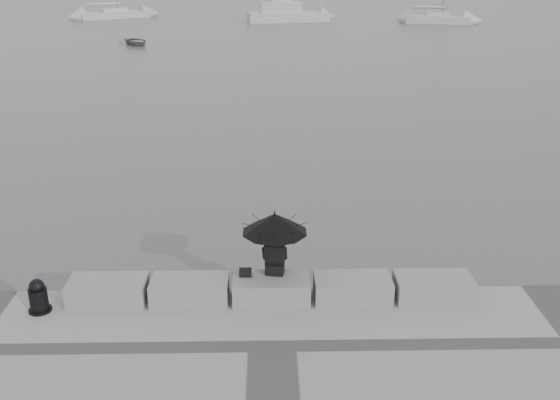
{
  "coord_description": "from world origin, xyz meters",
  "views": [
    {
      "loc": [
        -0.05,
        -11.86,
        7.26
      ],
      "look_at": [
        0.25,
        3.0,
        1.39
      ],
      "focal_mm": 40.0,
      "sensor_mm": 36.0,
      "label": 1
    }
  ],
  "objects_px": {
    "sailboat_right": "(438,18)",
    "motor_cruiser": "(288,14)",
    "sailboat_left": "(114,14)",
    "seated_person": "(275,228)",
    "mooring_bollard": "(38,298)",
    "dinghy": "(136,42)"
  },
  "relations": [
    {
      "from": "dinghy",
      "to": "seated_person",
      "type": "bearing_deg",
      "value": -110.15
    },
    {
      "from": "sailboat_right",
      "to": "motor_cruiser",
      "type": "distance_m",
      "value": 16.88
    },
    {
      "from": "sailboat_right",
      "to": "motor_cruiser",
      "type": "height_order",
      "value": "sailboat_right"
    },
    {
      "from": "sailboat_left",
      "to": "motor_cruiser",
      "type": "bearing_deg",
      "value": -41.7
    },
    {
      "from": "seated_person",
      "to": "motor_cruiser",
      "type": "xyz_separation_m",
      "value": [
        2.31,
        62.33,
        -1.14
      ]
    },
    {
      "from": "mooring_bollard",
      "to": "motor_cruiser",
      "type": "xyz_separation_m",
      "value": [
        7.09,
        62.95,
        0.08
      ]
    },
    {
      "from": "seated_person",
      "to": "motor_cruiser",
      "type": "distance_m",
      "value": 62.39
    },
    {
      "from": "mooring_bollard",
      "to": "seated_person",
      "type": "bearing_deg",
      "value": 7.38
    },
    {
      "from": "seated_person",
      "to": "mooring_bollard",
      "type": "xyz_separation_m",
      "value": [
        -4.78,
        -0.62,
        -1.22
      ]
    },
    {
      "from": "seated_person",
      "to": "sailboat_right",
      "type": "height_order",
      "value": "sailboat_right"
    },
    {
      "from": "mooring_bollard",
      "to": "dinghy",
      "type": "height_order",
      "value": "mooring_bollard"
    },
    {
      "from": "sailboat_left",
      "to": "seated_person",
      "type": "bearing_deg",
      "value": -103.9
    },
    {
      "from": "seated_person",
      "to": "sailboat_right",
      "type": "xyz_separation_m",
      "value": [
        19.08,
        60.43,
        -1.5
      ]
    },
    {
      "from": "sailboat_right",
      "to": "dinghy",
      "type": "distance_m",
      "value": 35.01
    },
    {
      "from": "mooring_bollard",
      "to": "dinghy",
      "type": "bearing_deg",
      "value": 98.55
    },
    {
      "from": "sailboat_right",
      "to": "sailboat_left",
      "type": "bearing_deg",
      "value": -174.82
    },
    {
      "from": "seated_person",
      "to": "mooring_bollard",
      "type": "bearing_deg",
      "value": -161.93
    },
    {
      "from": "seated_person",
      "to": "dinghy",
      "type": "distance_m",
      "value": 44.61
    },
    {
      "from": "sailboat_right",
      "to": "seated_person",
      "type": "bearing_deg",
      "value": -92.61
    },
    {
      "from": "sailboat_right",
      "to": "dinghy",
      "type": "xyz_separation_m",
      "value": [
        -30.43,
        -17.32,
        -0.25
      ]
    },
    {
      "from": "seated_person",
      "to": "mooring_bollard",
      "type": "relative_size",
      "value": 1.91
    },
    {
      "from": "seated_person",
      "to": "sailboat_left",
      "type": "xyz_separation_m",
      "value": [
        -18.57,
        66.88,
        -1.52
      ]
    }
  ]
}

